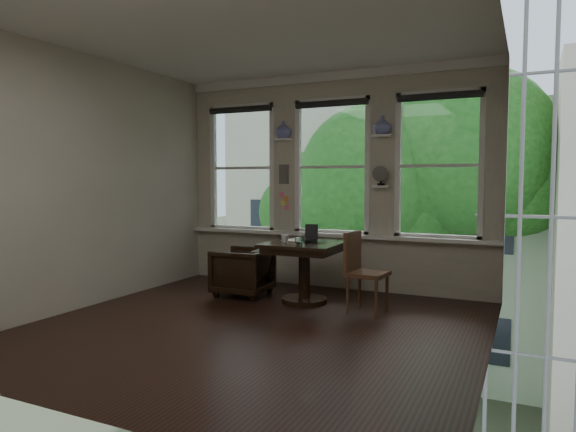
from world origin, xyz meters
The scene contains 25 objects.
ground centered at (0.00, 0.00, 0.00)m, with size 4.50×4.50×0.00m, color black.
ceiling centered at (0.00, 0.00, 3.00)m, with size 4.50×4.50×0.00m, color silver.
wall_back centered at (0.00, 2.25, 1.50)m, with size 4.50×4.50×0.00m, color beige.
wall_front centered at (0.00, -2.25, 1.50)m, with size 4.50×4.50×0.00m, color beige.
wall_left centered at (-2.25, 0.00, 1.50)m, with size 4.50×4.50×0.00m, color beige.
wall_right centered at (2.25, 0.00, 1.50)m, with size 4.50×4.50×0.00m, color beige.
window_left centered at (-1.45, 2.25, 1.70)m, with size 1.10×0.12×1.90m, color white, non-canonical shape.
window_center centered at (0.00, 2.25, 1.70)m, with size 1.10×0.12×1.90m, color white, non-canonical shape.
window_right centered at (1.45, 2.25, 1.70)m, with size 1.10×0.12×1.90m, color white, non-canonical shape.
shelf_left centered at (-0.72, 2.15, 2.10)m, with size 0.26×0.16×0.03m, color white.
shelf_right centered at (0.72, 2.15, 2.10)m, with size 0.26×0.16×0.03m, color white.
intercom centered at (-0.72, 2.18, 1.60)m, with size 0.14×0.06×0.28m, color #59544F.
sticky_notes centered at (-0.72, 2.19, 1.25)m, with size 0.16×0.01×0.24m, color pink, non-canonical shape.
desk_fan centered at (0.72, 2.13, 1.53)m, with size 0.20×0.20×0.24m, color #59544F, non-canonical shape.
vase_left centered at (-0.72, 2.15, 2.24)m, with size 0.24×0.24×0.25m, color silver.
vase_right centered at (0.72, 2.15, 2.24)m, with size 0.24×0.24×0.25m, color silver.
table centered at (0.03, 1.20, 0.38)m, with size 0.90×0.90×0.75m, color black, non-canonical shape.
armchair_left centered at (-0.87, 1.22, 0.31)m, with size 0.67×0.69×0.63m, color black.
cushion_red centered at (-0.87, 1.22, 0.45)m, with size 0.45×0.45×0.06m, color maroon.
side_chair_right centered at (0.87, 1.05, 0.46)m, with size 0.42×0.42×0.92m, color #4B291B, non-canonical shape.
laptop centered at (0.12, 1.21, 0.76)m, with size 0.34×0.22×0.03m, color black.
mug centered at (-0.19, 1.09, 0.80)m, with size 0.11×0.11×0.10m, color white.
drinking_glass centered at (0.05, 0.98, 0.79)m, with size 0.11×0.11×0.09m, color white.
tablet centered at (0.08, 1.29, 0.86)m, with size 0.16×0.02×0.22m, color black.
papers centered at (-0.20, 1.37, 0.75)m, with size 0.22×0.30×0.00m, color silver.
Camera 1 is at (2.52, -4.56, 1.51)m, focal length 32.00 mm.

